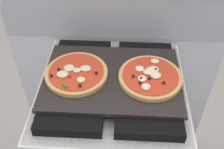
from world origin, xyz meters
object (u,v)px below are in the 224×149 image
at_px(baking_tray, 112,78).
at_px(stove, 112,142).
at_px(pizza_right, 150,77).
at_px(pizza_left, 76,73).

bearing_deg(baking_tray, stove, -90.00).
height_order(stove, pizza_right, pizza_right).
distance_m(stove, baking_tray, 0.46).
bearing_deg(stove, pizza_left, -179.56).
relative_size(stove, pizza_left, 3.64).
bearing_deg(pizza_left, pizza_right, -0.54).
height_order(baking_tray, pizza_left, pizza_left).
distance_m(baking_tray, pizza_right, 0.15).
relative_size(baking_tray, pizza_left, 2.19).
height_order(pizza_left, pizza_right, same).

